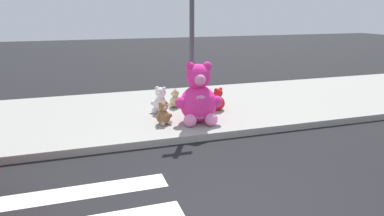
{
  "coord_description": "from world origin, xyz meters",
  "views": [
    {
      "loc": [
        -1.56,
        -3.36,
        2.59
      ],
      "look_at": [
        0.74,
        3.6,
        0.55
      ],
      "focal_mm": 33.23,
      "sensor_mm": 36.0,
      "label": 1
    }
  ],
  "objects": [
    {
      "name": "plush_pink_large",
      "position": [
        0.96,
        3.81,
        0.69
      ],
      "size": [
        1.03,
        0.94,
        1.35
      ],
      "color": "#F22D93",
      "rests_on": "sidewalk"
    },
    {
      "name": "plush_brown",
      "position": [
        0.19,
        3.91,
        0.35
      ],
      "size": [
        0.38,
        0.36,
        0.51
      ],
      "color": "olive",
      "rests_on": "sidewalk"
    },
    {
      "name": "plush_tan",
      "position": [
        0.8,
        5.19,
        0.34
      ],
      "size": [
        0.34,
        0.36,
        0.48
      ],
      "color": "tan",
      "rests_on": "sidewalk"
    },
    {
      "name": "plush_white",
      "position": [
        0.34,
        4.84,
        0.41
      ],
      "size": [
        0.45,
        0.46,
        0.64
      ],
      "color": "white",
      "rests_on": "sidewalk"
    },
    {
      "name": "plush_teal",
      "position": [
        1.31,
        4.87,
        0.37
      ],
      "size": [
        0.38,
        0.39,
        0.54
      ],
      "color": "teal",
      "rests_on": "sidewalk"
    },
    {
      "name": "plush_red",
      "position": [
        1.75,
        4.62,
        0.38
      ],
      "size": [
        0.42,
        0.4,
        0.57
      ],
      "color": "red",
      "rests_on": "sidewalk"
    },
    {
      "name": "sign_pole",
      "position": [
        1.0,
        4.4,
        1.85
      ],
      "size": [
        0.56,
        0.11,
        3.2
      ],
      "color": "#4C4C51",
      "rests_on": "sidewalk"
    },
    {
      "name": "sidewalk",
      "position": [
        0.0,
        5.2,
        0.07
      ],
      "size": [
        28.0,
        4.4,
        0.15
      ],
      "primitive_type": "cube",
      "color": "#9E9B93",
      "rests_on": "ground_plane"
    }
  ]
}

